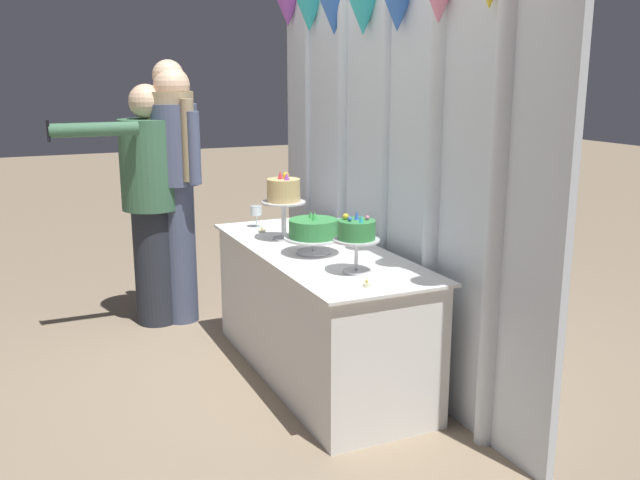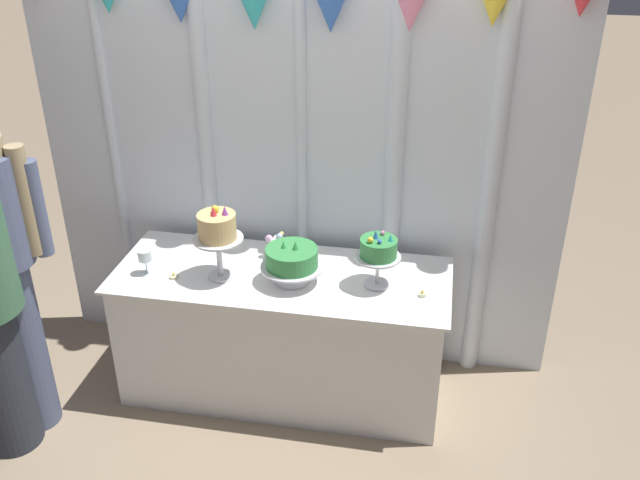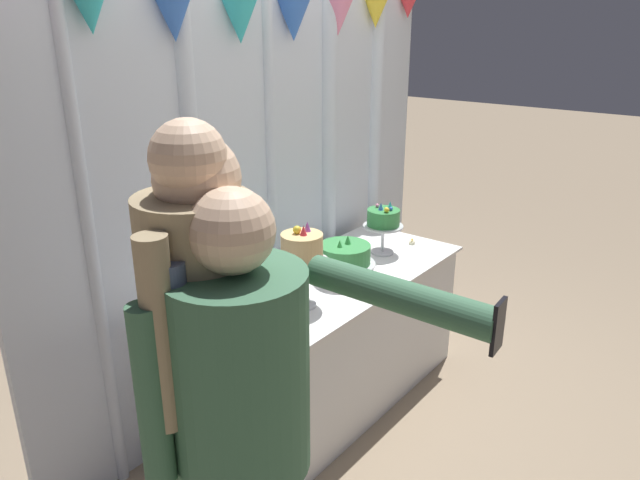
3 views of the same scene
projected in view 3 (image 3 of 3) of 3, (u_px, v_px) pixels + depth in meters
ground_plane at (342, 409)px, 3.21m from camera, size 24.00×24.00×0.00m
draped_curtain at (271, 153)px, 3.07m from camera, size 2.81×0.17×2.45m
cake_table at (327, 343)px, 3.14m from camera, size 1.71×0.66×0.72m
cake_display_leftmost at (302, 252)px, 2.66m from camera, size 0.25×0.25×0.40m
cake_display_center at (345, 256)px, 2.99m from camera, size 0.31×0.31×0.23m
cake_display_rightmost at (383, 220)px, 3.29m from camera, size 0.22×0.22×0.30m
wine_glass at (250, 319)px, 2.41m from camera, size 0.07×0.07×0.13m
flower_vase at (291, 264)px, 3.04m from camera, size 0.10×0.11×0.15m
tealight_far_left at (278, 326)px, 2.55m from camera, size 0.05×0.05×0.03m
tealight_near_left at (412, 242)px, 3.49m from camera, size 0.04×0.04×0.04m
guest_man_dark_suit at (212, 385)px, 1.77m from camera, size 0.44×0.41×1.69m
guest_man_pink_jacket at (206, 387)px, 1.73m from camera, size 0.45×0.40×1.74m
guest_girl_blue_dress at (244, 439)px, 1.68m from camera, size 0.51×0.87×1.59m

